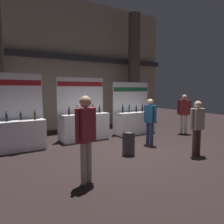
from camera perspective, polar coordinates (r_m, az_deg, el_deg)
ground_plane at (r=6.79m, az=3.89°, el=-10.57°), size 24.00×24.00×0.00m
hall_colonnade at (r=10.68m, az=-10.96°, el=12.35°), size 11.11×1.32×6.31m
exhibitor_booth_0 at (r=7.40m, az=-24.94°, el=-4.92°), size 1.95×0.73×2.48m
exhibitor_booth_1 at (r=8.24m, az=-7.45°, el=-3.23°), size 1.94×0.66×2.41m
exhibitor_booth_2 at (r=9.38m, az=6.17°, el=-2.30°), size 1.91×0.66×2.26m
trash_bin at (r=6.40m, az=4.51°, el=-8.43°), size 0.38×0.38×0.69m
visitor_0 at (r=7.52m, az=10.24°, el=-1.57°), size 0.29×0.51×1.62m
visitor_1 at (r=6.67m, az=22.05°, el=-2.93°), size 0.50×0.28×1.62m
visitor_3 at (r=9.81m, az=18.89°, el=0.47°), size 0.48×0.46×1.72m
visitor_4 at (r=4.35m, az=-7.11°, el=-5.21°), size 0.51×0.35×1.82m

